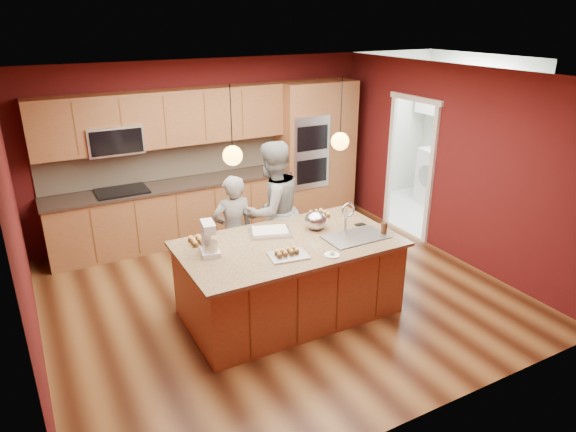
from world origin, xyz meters
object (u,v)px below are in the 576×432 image
stand_mixer (209,241)px  person_right (272,211)px  island (290,277)px  mixing_bowl (316,220)px  person_left (233,232)px

stand_mixer → person_right: bearing=44.4°
island → mixing_bowl: size_ratio=9.11×
person_left → island: bearing=110.3°
person_left → person_right: person_right is taller
person_right → stand_mixer: 1.42m
person_left → stand_mixer: size_ratio=4.03×
person_right → mixing_bowl: size_ratio=6.80×
person_right → island: bearing=62.4°
island → stand_mixer: 1.10m
person_right → stand_mixer: person_right is taller
island → person_left: size_ratio=1.67×
island → person_right: person_right is taller
person_left → mixing_bowl: (0.76, -0.75, 0.28)m
island → stand_mixer: bearing=171.3°
island → stand_mixer: (-0.91, 0.14, 0.60)m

